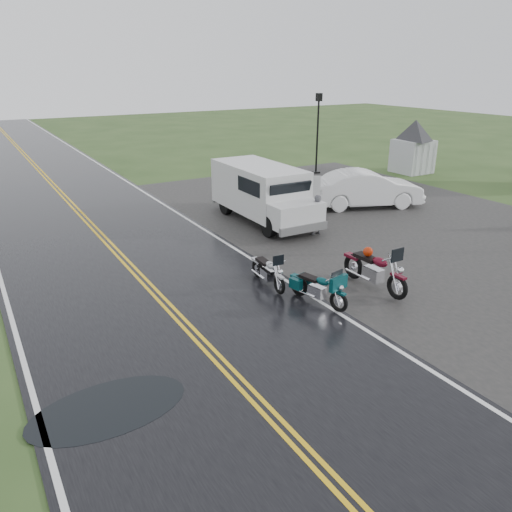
{
  "coord_description": "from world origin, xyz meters",
  "views": [
    {
      "loc": [
        -4.19,
        -9.82,
        6.25
      ],
      "look_at": [
        2.8,
        2.0,
        1.0
      ],
      "focal_mm": 35.0,
      "sensor_mm": 36.0,
      "label": 1
    }
  ],
  "objects_px": {
    "motorcycle_red": "(398,277)",
    "lamp_post_far_right": "(317,134)",
    "motorcycle_teal": "(339,294)",
    "visitor_center": "(415,133)",
    "person_at_van": "(316,216)",
    "motorcycle_silver": "(280,277)",
    "van_white": "(269,208)",
    "sedan_white": "(366,189)"
  },
  "relations": [
    {
      "from": "van_white",
      "to": "motorcycle_silver",
      "type": "bearing_deg",
      "value": -118.05
    },
    {
      "from": "motorcycle_silver",
      "to": "person_at_van",
      "type": "distance_m",
      "value": 5.81
    },
    {
      "from": "lamp_post_far_right",
      "to": "motorcycle_teal",
      "type": "bearing_deg",
      "value": -125.2
    },
    {
      "from": "sedan_white",
      "to": "lamp_post_far_right",
      "type": "bearing_deg",
      "value": 0.99
    },
    {
      "from": "motorcycle_teal",
      "to": "sedan_white",
      "type": "xyz_separation_m",
      "value": [
        8.08,
        7.86,
        0.27
      ]
    },
    {
      "from": "motorcycle_silver",
      "to": "person_at_van",
      "type": "height_order",
      "value": "person_at_van"
    },
    {
      "from": "person_at_van",
      "to": "lamp_post_far_right",
      "type": "height_order",
      "value": "lamp_post_far_right"
    },
    {
      "from": "motorcycle_teal",
      "to": "lamp_post_far_right",
      "type": "relative_size",
      "value": 0.41
    },
    {
      "from": "motorcycle_red",
      "to": "motorcycle_teal",
      "type": "bearing_deg",
      "value": 171.66
    },
    {
      "from": "visitor_center",
      "to": "person_at_van",
      "type": "height_order",
      "value": "visitor_center"
    },
    {
      "from": "motorcycle_teal",
      "to": "motorcycle_silver",
      "type": "distance_m",
      "value": 1.9
    },
    {
      "from": "sedan_white",
      "to": "visitor_center",
      "type": "bearing_deg",
      "value": -38.37
    },
    {
      "from": "person_at_van",
      "to": "visitor_center",
      "type": "bearing_deg",
      "value": -159.69
    },
    {
      "from": "van_white",
      "to": "person_at_van",
      "type": "height_order",
      "value": "van_white"
    },
    {
      "from": "motorcycle_teal",
      "to": "person_at_van",
      "type": "height_order",
      "value": "person_at_van"
    },
    {
      "from": "visitor_center",
      "to": "sedan_white",
      "type": "height_order",
      "value": "visitor_center"
    },
    {
      "from": "van_white",
      "to": "sedan_white",
      "type": "height_order",
      "value": "van_white"
    },
    {
      "from": "visitor_center",
      "to": "motorcycle_silver",
      "type": "bearing_deg",
      "value": -147.3
    },
    {
      "from": "visitor_center",
      "to": "motorcycle_red",
      "type": "xyz_separation_m",
      "value": [
        -14.28,
        -12.86,
        -1.66
      ]
    },
    {
      "from": "motorcycle_red",
      "to": "motorcycle_silver",
      "type": "height_order",
      "value": "motorcycle_red"
    },
    {
      "from": "visitor_center",
      "to": "lamp_post_far_right",
      "type": "distance_m",
      "value": 6.0
    },
    {
      "from": "van_white",
      "to": "person_at_van",
      "type": "xyz_separation_m",
      "value": [
        1.75,
        -0.66,
        -0.41
      ]
    },
    {
      "from": "van_white",
      "to": "person_at_van",
      "type": "relative_size",
      "value": 3.85
    },
    {
      "from": "visitor_center",
      "to": "motorcycle_red",
      "type": "bearing_deg",
      "value": -138.0
    },
    {
      "from": "van_white",
      "to": "lamp_post_far_right",
      "type": "xyz_separation_m",
      "value": [
        9.07,
        9.04,
        1.2
      ]
    },
    {
      "from": "visitor_center",
      "to": "motorcycle_red",
      "type": "distance_m",
      "value": 19.29
    },
    {
      "from": "van_white",
      "to": "visitor_center",
      "type": "bearing_deg",
      "value": 24.27
    },
    {
      "from": "motorcycle_silver",
      "to": "lamp_post_far_right",
      "type": "distance_m",
      "value": 17.99
    },
    {
      "from": "sedan_white",
      "to": "lamp_post_far_right",
      "type": "height_order",
      "value": "lamp_post_far_right"
    },
    {
      "from": "person_at_van",
      "to": "lamp_post_far_right",
      "type": "bearing_deg",
      "value": -135.48
    },
    {
      "from": "van_white",
      "to": "sedan_white",
      "type": "xyz_separation_m",
      "value": [
        6.3,
        1.52,
        -0.35
      ]
    },
    {
      "from": "motorcycle_teal",
      "to": "visitor_center",
      "type": "bearing_deg",
      "value": 25.55
    },
    {
      "from": "motorcycle_red",
      "to": "lamp_post_far_right",
      "type": "relative_size",
      "value": 0.52
    },
    {
      "from": "van_white",
      "to": "lamp_post_far_right",
      "type": "distance_m",
      "value": 12.86
    },
    {
      "from": "person_at_van",
      "to": "van_white",
      "type": "bearing_deg",
      "value": -28.95
    },
    {
      "from": "motorcycle_silver",
      "to": "sedan_white",
      "type": "xyz_separation_m",
      "value": [
        8.83,
        6.11,
        0.28
      ]
    },
    {
      "from": "person_at_van",
      "to": "lamp_post_far_right",
      "type": "xyz_separation_m",
      "value": [
        7.33,
        9.69,
        1.61
      ]
    },
    {
      "from": "motorcycle_teal",
      "to": "motorcycle_silver",
      "type": "xyz_separation_m",
      "value": [
        -0.75,
        1.75,
        -0.01
      ]
    },
    {
      "from": "motorcycle_teal",
      "to": "van_white",
      "type": "relative_size",
      "value": 0.32
    },
    {
      "from": "lamp_post_far_right",
      "to": "person_at_van",
      "type": "bearing_deg",
      "value": -127.09
    },
    {
      "from": "motorcycle_teal",
      "to": "person_at_van",
      "type": "xyz_separation_m",
      "value": [
        3.52,
        5.68,
        0.21
      ]
    },
    {
      "from": "person_at_van",
      "to": "motorcycle_red",
      "type": "bearing_deg",
      "value": 66.31
    }
  ]
}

